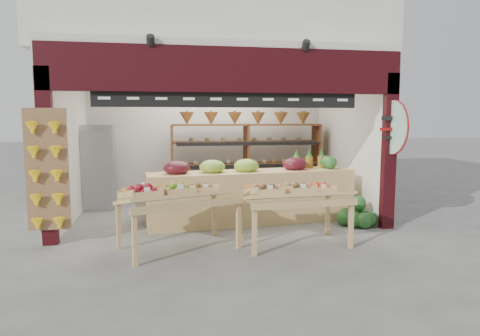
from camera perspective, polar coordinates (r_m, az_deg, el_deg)
name	(u,v)px	position (r m, az deg, el deg)	size (l,w,h in m)	color
ground	(222,220)	(8.06, -2.48, -7.01)	(60.00, 60.00, 0.00)	#63645F
shop_structure	(210,23)	(9.65, -3.97, 18.71)	(6.36, 5.12, 5.40)	silver
banana_board	(47,172)	(6.84, -24.38, -0.53)	(0.60, 0.15, 1.80)	#8F5F41
gift_sign	(393,127)	(7.63, 19.71, 5.13)	(0.04, 0.93, 0.92)	silver
back_shelving	(246,147)	(9.59, 0.85, 2.88)	(3.35, 0.55, 2.04)	brown
refrigerator	(98,167)	(9.49, -18.35, 0.16)	(0.69, 0.69, 1.77)	#ABAEB2
cardboard_stack	(165,207)	(8.08, -10.01, -5.15)	(1.13, 0.81, 0.72)	beige
mid_counter	(251,194)	(7.83, 1.47, -3.55)	(3.84, 1.11, 1.17)	tan
display_table_left	(170,194)	(6.21, -9.27, -3.49)	(1.87, 1.42, 1.05)	tan
display_table_right	(290,193)	(6.46, 6.68, -3.33)	(1.65, 0.99, 1.02)	tan
watermelon_pile	(357,216)	(7.92, 15.29, -6.16)	(0.69, 0.69, 0.54)	#174719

